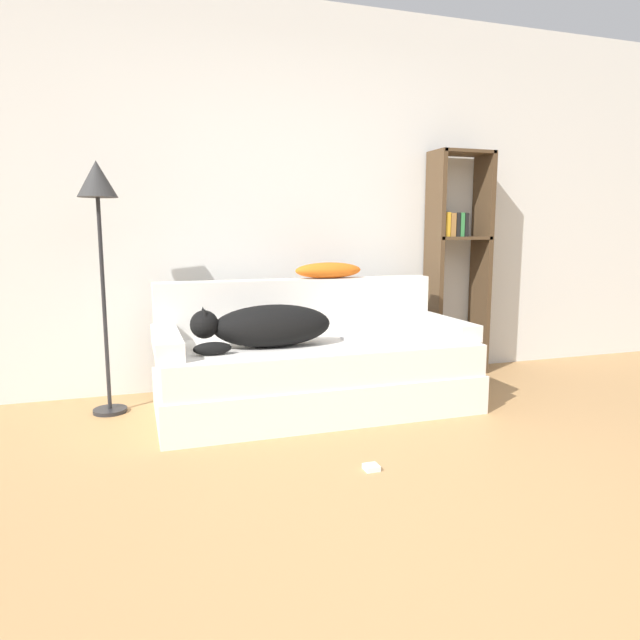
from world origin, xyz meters
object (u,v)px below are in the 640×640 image
floor_lamp (98,205)px  bookshelf (457,251)px  laptop (370,339)px  power_adapter (371,467)px  couch (315,376)px  throw_pillow (328,270)px  dog (266,326)px

floor_lamp → bookshelf: bearing=5.2°
floor_lamp → laptop: bearing=-14.3°
bookshelf → floor_lamp: bookshelf is taller
laptop → power_adapter: size_ratio=4.95×
couch → bookshelf: 1.63m
throw_pillow → power_adapter: (-0.26, -1.36, -0.83)m
dog → power_adapter: size_ratio=12.27×
bookshelf → floor_lamp: bearing=-174.8°
couch → floor_lamp: bearing=165.5°
throw_pillow → bookshelf: size_ratio=0.28×
laptop → bookshelf: bookshelf is taller
laptop → floor_lamp: 1.82m
dog → bookshelf: bearing=20.7°
couch → laptop: laptop is taller
laptop → throw_pillow: size_ratio=0.72×
couch → throw_pillow: (0.22, 0.37, 0.63)m
laptop → floor_lamp: size_ratio=0.22×
dog → floor_lamp: bearing=156.3°
dog → throw_pillow: (0.55, 0.45, 0.29)m
bookshelf → power_adapter: bearing=-131.7°
couch → bookshelf: bearing=22.5°
dog → power_adapter: (0.29, -0.91, -0.55)m
floor_lamp → power_adapter: (1.19, -1.31, -1.25)m
couch → floor_lamp: size_ratio=1.28×
dog → bookshelf: bookshelf is taller
throw_pillow → bookshelf: bookshelf is taller
couch → throw_pillow: throw_pillow is taller
bookshelf → power_adapter: bookshelf is taller
power_adapter → dog: bearing=107.6°
couch → power_adapter: (-0.04, -0.99, -0.20)m
dog → throw_pillow: 0.76m
couch → floor_lamp: (-1.24, 0.32, 1.05)m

